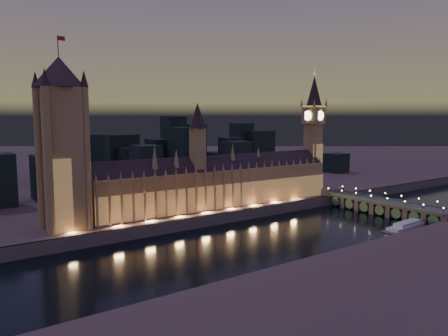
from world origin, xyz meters
TOP-DOWN VIEW (x-y plane):
  - ground_plane at (0.00, 0.00)m, footprint 2000.00×2000.00m
  - north_bank at (0.00, 520.00)m, footprint 2000.00×960.00m
  - embankment_wall at (0.00, 41.00)m, footprint 2000.00×2.50m
  - palace_of_westminster at (5.43, 61.75)m, footprint 202.00×27.76m
  - victoria_tower at (-110.00, 61.92)m, footprint 31.68×31.68m
  - elizabeth_tower at (108.00, 61.92)m, footprint 18.00×18.00m
  - westminster_bridge at (114.05, -3.44)m, footprint 19.52×113.00m
  - river_boat at (90.43, -43.24)m, footprint 49.58×14.20m
  - city_backdrop at (33.07, 246.03)m, footprint 440.19×215.63m

SIDE VIEW (x-z plane):
  - ground_plane at x=0.00m, z-range 0.00..0.00m
  - river_boat at x=90.43m, z-range -0.69..3.81m
  - north_bank at x=0.00m, z-range 0.00..8.00m
  - embankment_wall at x=0.00m, z-range 0.00..8.00m
  - westminster_bridge at x=114.05m, z-range -1.97..13.93m
  - palace_of_westminster at x=5.43m, z-range -12.63..65.37m
  - city_backdrop at x=33.07m, z-range -9.89..70.65m
  - victoria_tower at x=-110.00m, z-range 7.44..122.93m
  - elizabeth_tower at x=108.00m, z-range 14.37..124.50m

